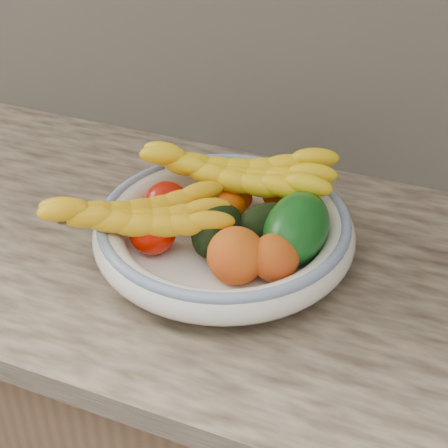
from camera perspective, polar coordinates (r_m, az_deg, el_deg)
kitchen_counter at (r=1.38m, az=0.42°, el=-16.56°), size 2.44×0.66×1.40m
fruit_bowl at (r=1.02m, az=-0.00°, el=-0.53°), size 0.39×0.39×0.08m
clementine_back_left at (r=1.11m, az=0.36°, el=2.93°), size 0.06×0.06×0.05m
clementine_back_right at (r=1.10m, az=4.49°, el=2.48°), size 0.05×0.05×0.05m
clementine_back_mid at (r=1.09m, az=1.16°, el=2.20°), size 0.06×0.06×0.04m
clementine_extra at (r=1.07m, az=0.62°, el=1.61°), size 0.05×0.05×0.04m
tomato_left at (r=1.07m, az=-4.84°, el=1.92°), size 0.08×0.08×0.06m
tomato_near_left at (r=1.00m, az=-5.95°, el=-0.75°), size 0.08×0.08×0.06m
avocado_center at (r=0.99m, az=-0.51°, el=-0.58°), size 0.07×0.11×0.07m
avocado_right at (r=1.01m, az=3.55°, el=-0.06°), size 0.11×0.11×0.06m
green_mango at (r=0.98m, az=6.03°, el=-0.42°), size 0.12×0.14×0.12m
peach_front at (r=0.94m, az=1.02°, el=-2.64°), size 0.10×0.10×0.08m
peach_right at (r=0.94m, az=4.25°, el=-2.79°), size 0.09×0.09×0.07m
banana_bunch_back at (r=1.07m, az=1.02°, el=3.90°), size 0.34×0.17×0.09m
banana_bunch_front at (r=0.99m, az=-7.23°, el=0.32°), size 0.30×0.25×0.08m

